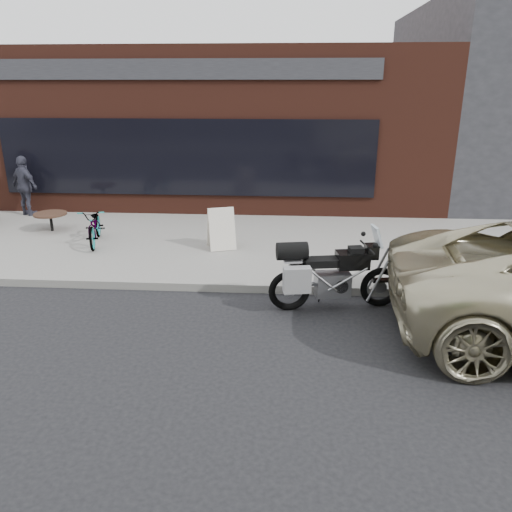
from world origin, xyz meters
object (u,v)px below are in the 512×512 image
object	(u,v)px
sandwich_sign	(221,228)
cafe_patron_right	(25,186)
bicycle_front	(95,226)
motorcycle	(328,275)
cafe_table	(50,215)

from	to	relation	value
sandwich_sign	cafe_patron_right	size ratio (longest dim) A/B	0.56
bicycle_front	cafe_patron_right	bearing A→B (deg)	125.12
bicycle_front	sandwich_sign	bearing A→B (deg)	-16.86
bicycle_front	cafe_patron_right	distance (m)	3.68
motorcycle	cafe_patron_right	xyz separation A→B (m)	(-7.76, 5.16, 0.34)
sandwich_sign	motorcycle	bearing A→B (deg)	-70.73
cafe_table	sandwich_sign	bearing A→B (deg)	-13.46
motorcycle	cafe_patron_right	world-z (taller)	cafe_patron_right
cafe_patron_right	cafe_table	bearing A→B (deg)	160.27
bicycle_front	sandwich_sign	size ratio (longest dim) A/B	1.76
cafe_table	bicycle_front	bearing A→B (deg)	-32.09
cafe_table	cafe_patron_right	distance (m)	2.01
motorcycle	cafe_table	size ratio (longest dim) A/B	2.85
sandwich_sign	cafe_patron_right	world-z (taller)	cafe_patron_right
sandwich_sign	cafe_table	distance (m)	4.43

